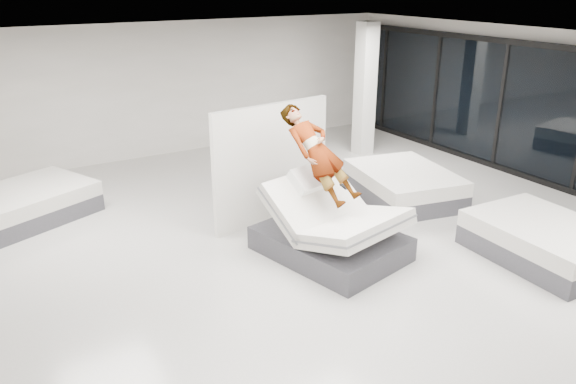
% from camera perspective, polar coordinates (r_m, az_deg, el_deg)
% --- Properties ---
extents(room, '(14.00, 14.04, 3.20)m').
position_cam_1_polar(room, '(8.15, 5.40, 2.56)').
color(room, '#B9B7AF').
rests_on(room, ground).
extents(hero_bed, '(2.06, 2.47, 1.35)m').
position_cam_1_polar(hero_bed, '(8.90, 4.44, -3.94)').
color(hero_bed, '#3B3A40').
rests_on(hero_bed, floor).
extents(person, '(0.99, 1.72, 1.53)m').
position_cam_1_polar(person, '(8.75, 3.05, 2.21)').
color(person, slate).
rests_on(person, hero_bed).
extents(remote, '(0.08, 0.15, 0.08)m').
position_cam_1_polar(remote, '(8.76, 5.68, 0.57)').
color(remote, black).
rests_on(remote, person).
extents(divider_panel, '(2.37, 0.37, 2.16)m').
position_cam_1_polar(divider_panel, '(9.90, -1.65, 2.83)').
color(divider_panel, silver).
rests_on(divider_panel, floor).
extents(flat_bed_right_far, '(2.04, 2.47, 0.60)m').
position_cam_1_polar(flat_bed_right_far, '(11.39, 11.66, 0.74)').
color(flat_bed_right_far, '#3B3A40').
rests_on(flat_bed_right_far, floor).
extents(flat_bed_right_near, '(1.69, 2.20, 0.59)m').
position_cam_1_polar(flat_bed_right_near, '(9.71, 24.57, -4.51)').
color(flat_bed_right_near, '#3B3A40').
rests_on(flat_bed_right_near, floor).
extents(flat_bed_left_far, '(2.56, 2.28, 0.58)m').
position_cam_1_polar(flat_bed_left_far, '(11.33, -24.87, -1.04)').
color(flat_bed_left_far, '#3B3A40').
rests_on(flat_bed_left_far, floor).
extents(column, '(0.40, 0.40, 3.20)m').
position_cam_1_polar(column, '(13.98, 7.83, 10.26)').
color(column, silver).
rests_on(column, floor).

